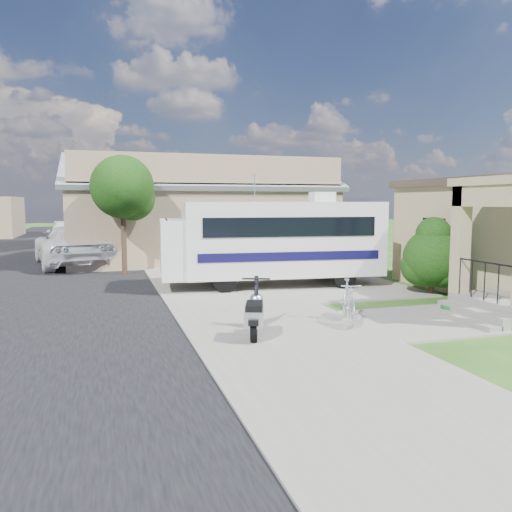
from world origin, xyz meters
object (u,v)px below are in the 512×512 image
object	(u,v)px
scooter	(255,314)
motorhome	(274,239)
pickup_truck	(73,245)
van	(69,236)
bicycle	(348,304)
shrub	(433,255)
garden_hose	(450,311)

from	to	relation	value
scooter	motorhome	bearing A→B (deg)	86.75
pickup_truck	van	size ratio (longest dim) A/B	1.10
bicycle	van	world-z (taller)	van
bicycle	pickup_truck	world-z (taller)	pickup_truck
motorhome	shrub	world-z (taller)	motorhome
shrub	garden_hose	bearing A→B (deg)	-117.70
shrub	bicycle	bearing A→B (deg)	-148.37
pickup_truck	shrub	bearing A→B (deg)	124.96
scooter	pickup_truck	distance (m)	14.50
scooter	pickup_truck	bearing A→B (deg)	126.29
shrub	van	size ratio (longest dim) A/B	0.41
scooter	van	xyz separation A→B (m)	(-4.75, 21.26, 0.33)
motorhome	pickup_truck	distance (m)	10.44
motorhome	scooter	size ratio (longest dim) A/B	4.38
motorhome	garden_hose	xyz separation A→B (m)	(2.82, -5.26, -1.48)
motorhome	garden_hose	bearing A→B (deg)	-56.25
bicycle	pickup_truck	bearing A→B (deg)	134.60
shrub	pickup_truck	size ratio (longest dim) A/B	0.37
motorhome	garden_hose	distance (m)	6.15
scooter	garden_hose	bearing A→B (deg)	26.04
shrub	bicycle	xyz separation A→B (m)	(-4.17, -2.57, -0.73)
shrub	scooter	xyz separation A→B (m)	(-6.57, -3.05, -0.71)
bicycle	van	xyz separation A→B (m)	(-7.15, 20.78, 0.35)
motorhome	scooter	xyz separation A→B (m)	(-2.47, -5.86, -1.08)
van	motorhome	bearing A→B (deg)	-65.11
van	garden_hose	xyz separation A→B (m)	(10.04, -20.66, -0.73)
shrub	bicycle	distance (m)	4.96
shrub	garden_hose	distance (m)	2.98
pickup_truck	scooter	bearing A→B (deg)	96.93
van	pickup_truck	bearing A→B (deg)	-85.72
bicycle	scooter	bearing A→B (deg)	-150.26
scooter	garden_hose	xyz separation A→B (m)	(5.29, 0.60, -0.40)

